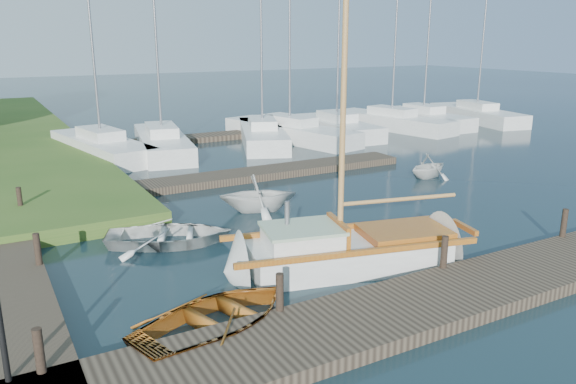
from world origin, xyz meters
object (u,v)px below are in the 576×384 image
marina_boat_3 (290,130)px  dinghy (218,313)px  mooring_post_0 (39,351)px  mooring_post_4 (38,249)px  marina_boat_6 (423,117)px  marina_boat_4 (337,126)px  mooring_post_3 (564,223)px  marina_boat_1 (162,141)px  mooring_post_5 (20,199)px  mooring_post_1 (280,292)px  marina_boat_5 (392,120)px  marina_boat_2 (262,133)px  marina_boat_0 (101,145)px  mooring_post_2 (444,252)px  tender_b (258,192)px  sailboat (353,253)px  marina_boat_7 (477,113)px  tender_d (429,164)px  tender_a (169,232)px

marina_boat_3 → dinghy: bearing=133.5°
marina_boat_3 → mooring_post_0: bearing=127.4°
mooring_post_0 → mooring_post_4: (0.50, 5.00, 0.00)m
marina_boat_3 → marina_boat_6: bearing=-101.0°
marina_boat_4 → marina_boat_3: bearing=95.1°
mooring_post_3 → marina_boat_1: (-5.67, 18.78, -0.14)m
mooring_post_5 → marina_boat_3: marina_boat_3 is taller
mooring_post_1 → marina_boat_5: marina_boat_5 is taller
marina_boat_1 → marina_boat_3: (7.43, -0.15, 0.01)m
marina_boat_2 → marina_boat_6: (12.33, 0.58, -0.01)m
marina_boat_0 → marina_boat_3: size_ratio=0.95×
marina_boat_2 → mooring_post_1: bearing=176.3°
marina_boat_0 → marina_boat_1: marina_boat_0 is taller
mooring_post_2 → mooring_post_1: bearing=180.0°
mooring_post_2 → tender_b: 7.34m
mooring_post_2 → sailboat: sailboat is taller
mooring_post_1 → mooring_post_3: 9.00m
mooring_post_5 → marina_boat_7: 31.09m
mooring_post_1 → marina_boat_0: marina_boat_0 is taller
marina_boat_0 → marina_boat_6: 20.89m
tender_d → marina_boat_5: bearing=-42.9°
tender_a → tender_b: bearing=-43.4°
dinghy → tender_a: 5.27m
mooring_post_1 → marina_boat_3: bearing=60.0°
mooring_post_1 → marina_boat_3: marina_boat_3 is taller
marina_boat_0 → marina_boat_5: 18.12m
mooring_post_1 → marina_boat_7: bearing=35.9°
mooring_post_4 → tender_b: tender_b is taller
mooring_post_2 → dinghy: mooring_post_2 is taller
mooring_post_3 → marina_boat_2: marina_boat_2 is taller
mooring_post_1 → dinghy: (-1.20, 0.36, -0.32)m
tender_b → marina_boat_0: bearing=32.0°
mooring_post_5 → tender_a: mooring_post_5 is taller
mooring_post_0 → marina_boat_5: bearing=39.5°
mooring_post_0 → mooring_post_2: size_ratio=1.00×
mooring_post_0 → marina_boat_7: (30.35, 18.69, -0.12)m
mooring_post_3 → marina_boat_2: bearing=90.2°
dinghy → tender_d: 14.78m
mooring_post_1 → marina_boat_4: 23.36m
mooring_post_0 → tender_d: bearing=26.6°
mooring_post_3 → mooring_post_5: same height
mooring_post_4 → marina_boat_3: marina_boat_3 is taller
marina_boat_5 → mooring_post_0: bearing=119.0°
sailboat → mooring_post_3: bearing=-3.2°
mooring_post_0 → tender_d: 17.85m
sailboat → marina_boat_6: 25.11m
tender_b → marina_boat_4: size_ratio=0.25×
marina_boat_0 → sailboat: bearing=178.4°
mooring_post_4 → marina_boat_0: (4.36, 14.13, -0.13)m
mooring_post_5 → tender_b: (7.08, -2.79, -0.02)m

